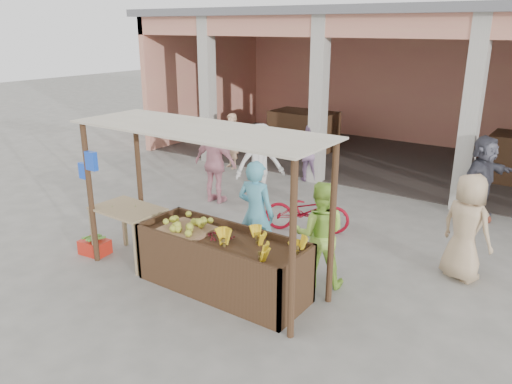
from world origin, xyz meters
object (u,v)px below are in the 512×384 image
Objects in this scene: vendor_green at (320,231)px; motorcycle at (307,210)px; side_table at (128,216)px; fruit_stall at (223,265)px; vendor_blue at (256,210)px; red_crate at (95,247)px.

vendor_green is 1.02× the size of motorcycle.
vendor_green is at bearing 21.76° from side_table.
vendor_green is at bearing 42.47° from fruit_stall.
side_table is 0.69× the size of motorcycle.
fruit_stall is at bearing 158.68° from motorcycle.
vendor_blue is 1.09× the size of vendor_green.
vendor_blue is 1.12× the size of motorcycle.
side_table is 0.68× the size of vendor_green.
fruit_stall reaches higher than red_crate.
vendor_green reaches higher than motorcycle.
red_crate is (-0.68, -0.21, -0.66)m from side_table.
vendor_blue reaches higher than vendor_green.
motorcycle reaches higher than red_crate.
motorcycle reaches higher than fruit_stall.
vendor_green is at bearing 12.81° from red_crate.
red_crate is 0.28× the size of motorcycle.
vendor_blue is at bearing -27.29° from vendor_green.
motorcycle is (0.01, 1.68, -0.50)m from vendor_blue.
motorcycle is at bearing -82.48° from vendor_green.
vendor_green reaches higher than fruit_stall.
vendor_green is (1.07, 0.98, 0.46)m from fruit_stall.
vendor_green is (3.66, 1.28, 0.74)m from red_crate.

